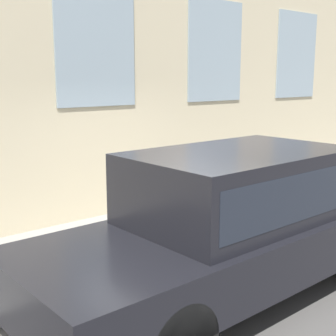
% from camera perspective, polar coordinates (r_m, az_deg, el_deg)
% --- Properties ---
extents(ground_plane, '(80.00, 80.00, 0.00)m').
position_cam_1_polar(ground_plane, '(6.72, 2.68, -11.41)').
color(ground_plane, '#514F4C').
extents(sidewalk, '(2.31, 60.00, 0.15)m').
position_cam_1_polar(sidewalk, '(7.51, -3.41, -8.30)').
color(sidewalk, gray).
rests_on(sidewalk, ground_plane).
extents(fire_hydrant, '(0.36, 0.46, 0.72)m').
position_cam_1_polar(fire_hydrant, '(6.64, -1.97, -6.87)').
color(fire_hydrant, gold).
rests_on(fire_hydrant, sidewalk).
extents(person, '(0.27, 0.18, 1.13)m').
position_cam_1_polar(person, '(7.24, 1.79, -2.79)').
color(person, navy).
rests_on(person, sidewalk).
extents(parked_car_charcoal_near, '(1.82, 5.35, 1.75)m').
position_cam_1_polar(parked_car_charcoal_near, '(5.52, 8.57, -5.90)').
color(parked_car_charcoal_near, black).
rests_on(parked_car_charcoal_near, ground_plane).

